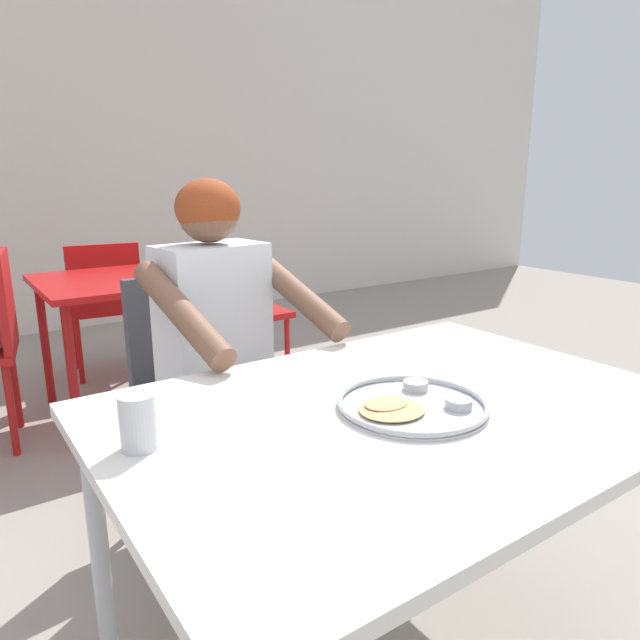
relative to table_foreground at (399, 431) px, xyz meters
The scene contains 9 objects.
back_wall 4.20m from the table_foreground, 91.28° to the left, with size 12.00×0.12×3.40m, color silver.
table_foreground is the anchor object (origin of this frame).
thali_tray 0.08m from the table_foreground, 76.90° to the right, with size 0.33×0.33×0.03m.
drinking_cup 0.57m from the table_foreground, 167.17° to the left, with size 0.07×0.07×0.11m.
chair_foreground 0.97m from the table_foreground, 95.39° to the left, with size 0.46×0.48×0.89m.
diner_foreground 0.73m from the table_foreground, 95.44° to the left, with size 0.54×0.58×1.22m.
table_background_red 2.06m from the table_foreground, 89.94° to the left, with size 0.85×0.78×0.72m.
chair_red_right 2.17m from the table_foreground, 73.04° to the left, with size 0.41×0.41×0.86m.
chair_red_far 2.69m from the table_foreground, 89.23° to the left, with size 0.47×0.43×0.83m.
Camera 1 is at (-0.74, -0.89, 1.24)m, focal length 32.19 mm.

